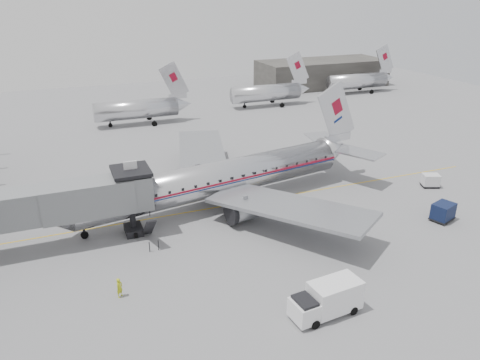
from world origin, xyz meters
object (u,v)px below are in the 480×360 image
object	(u,v)px
baggage_cart_white	(431,180)
ramp_worker	(119,288)
service_van	(327,299)
baggage_cart_navy	(443,212)
airliner	(222,178)

from	to	relation	value
baggage_cart_white	ramp_worker	size ratio (longest dim) A/B	1.48
baggage_cart_white	service_van	bearing A→B (deg)	-124.83
service_van	ramp_worker	xyz separation A→B (m)	(-13.37, 7.53, -0.50)
ramp_worker	service_van	bearing A→B (deg)	-70.81
service_van	baggage_cart_white	size ratio (longest dim) A/B	2.30
service_van	ramp_worker	world-z (taller)	service_van
baggage_cart_navy	baggage_cart_white	bearing A→B (deg)	36.01
baggage_cart_navy	baggage_cart_white	size ratio (longest dim) A/B	1.17
airliner	baggage_cart_white	bearing A→B (deg)	-20.59
service_van	baggage_cart_white	world-z (taller)	service_van
airliner	baggage_cart_navy	xyz separation A→B (m)	(19.21, -11.93, -2.01)
baggage_cart_white	ramp_worker	world-z (taller)	ramp_worker
airliner	baggage_cart_navy	distance (m)	22.70
baggage_cart_navy	airliner	bearing A→B (deg)	129.17
airliner	service_van	xyz separation A→B (m)	(0.63, -20.25, -1.68)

